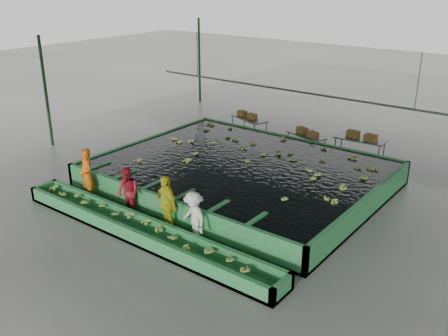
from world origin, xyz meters
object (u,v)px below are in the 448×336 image
Objects in this scene: sorting_trough at (141,231)px; worker_b at (128,192)px; box_stack_mid at (307,135)px; worker_d at (194,217)px; packing_table_mid at (306,144)px; flotation_tank at (240,174)px; box_stack_right at (361,139)px; worker_a at (87,175)px; packing_table_right at (359,149)px; box_stack_left at (247,117)px; packing_table_left at (249,127)px; worker_c at (166,204)px.

worker_b is (-1.41, 0.80, 0.59)m from sorting_trough.
worker_d is at bearing -82.74° from box_stack_mid.
packing_table_mid is at bearing 116.98° from worker_d.
box_stack_right reaches higher than flotation_tank.
worker_d is at bearing 15.18° from worker_a.
sorting_trough is 5.97× the size of worker_b.
packing_table_mid reaches higher than sorting_trough.
box_stack_mid is (-2.16, -0.66, 0.36)m from packing_table_right.
worker_d is 1.22× the size of box_stack_right.
worker_d is at bearing -82.30° from packing_table_mid.
box_stack_mid is (0.08, -0.09, 0.42)m from packing_table_mid.
flotation_tank is at bearing -57.31° from box_stack_left.
box_stack_mid is 0.93× the size of box_stack_right.
packing_table_left is 5.62m from packing_table_right.
worker_a reaches higher than box_stack_left.
worker_b is at bearing -111.74° from packing_table_right.
worker_a reaches higher than packing_table_left.
worker_d reaches higher than packing_table_left.
worker_c is at bearing 69.04° from sorting_trough.
sorting_trough is 9.79m from box_stack_mid.
packing_table_mid is at bearing 85.67° from worker_b.
worker_a is 0.90× the size of packing_table_right.
box_stack_right is at bearing 0.91° from packing_table_left.
sorting_trough is 4.77× the size of packing_table_right.
box_stack_right reaches higher than sorting_trough.
worker_c is 1.51× the size of box_stack_mid.
box_stack_left is (-3.64, 9.50, 0.00)m from worker_c.
packing_table_mid is (0.18, 4.76, -0.03)m from flotation_tank.
packing_table_left is at bearing -6.35° from box_stack_left.
worker_d reaches higher than packing_table_mid.
worker_a is 2.08m from worker_b.
worker_d is (2.82, 0.00, -0.03)m from worker_b.
worker_a is at bearing -112.71° from box_stack_mid.
box_stack_mid is (3.60, -0.53, -0.09)m from box_stack_left.
packing_table_right is 2.29m from box_stack_mid.
worker_a is 9.73m from box_stack_mid.
flotation_tank is 5.86m from box_stack_right.
packing_table_mid is (1.59, 9.06, -0.42)m from worker_b.
flotation_tank is 4.76m from packing_table_mid.
packing_table_right is 5.78m from box_stack_left.
worker_d is 10.55m from packing_table_left.
worker_b is at bearing -162.73° from worker_c.
worker_b reaches higher than box_stack_right.
worker_b is 9.13m from box_stack_mid.
packing_table_right is 0.49m from box_stack_right.
worker_a reaches higher than worker_c.
box_stack_mid is at bearing 86.77° from flotation_tank.
packing_table_right is at bearing 76.90° from sorting_trough.
sorting_trough is 7.59× the size of box_stack_right.
packing_table_mid is 1.59× the size of box_stack_left.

